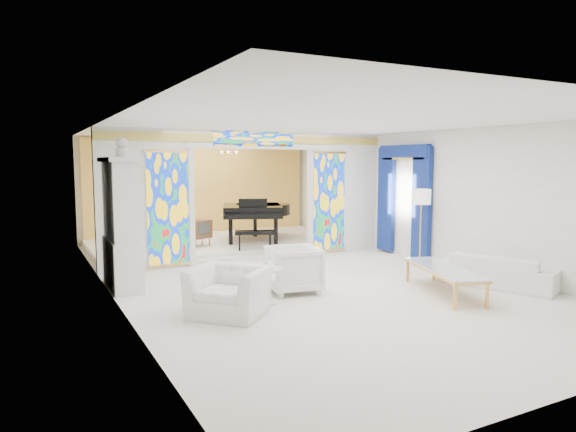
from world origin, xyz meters
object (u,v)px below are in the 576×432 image
china_cabinet (121,224)px  armchair_left (229,292)px  sofa (498,270)px  coffee_table (444,270)px  tv_console (199,229)px  grand_piano (257,211)px  armchair_right (293,269)px

china_cabinet → armchair_left: (1.11, -2.49, -0.81)m
sofa → coffee_table: size_ratio=0.94×
armchair_left → tv_console: tv_console is taller
sofa → tv_console: (-3.83, 5.90, 0.31)m
tv_console → grand_piano: bearing=-11.5°
china_cabinet → armchair_left: china_cabinet is taller
china_cabinet → tv_console: bearing=50.0°
armchair_right → tv_console: size_ratio=1.33×
armchair_right → china_cabinet: bearing=-112.9°
armchair_right → grand_piano: size_ratio=0.30×
china_cabinet → grand_piano: (4.11, 3.15, -0.20)m
sofa → armchair_left: bearing=60.7°
china_cabinet → armchair_right: size_ratio=3.03×
sofa → china_cabinet: bearing=41.0°
coffee_table → tv_console: size_ratio=3.23×
armchair_right → coffee_table: 2.63m
tv_console → coffee_table: bearing=-89.8°
sofa → coffee_table: sofa is taller
armchair_left → sofa: armchair_left is taller
armchair_left → sofa: bearing=38.7°
armchair_left → coffee_table: 3.81m
armchair_right → sofa: size_ratio=0.44×
tv_console → sofa: bearing=-80.3°
armchair_left → tv_console: bearing=122.7°
coffee_table → grand_piano: (-0.77, 6.21, 0.54)m
china_cabinet → tv_console: china_cabinet is taller
sofa → grand_piano: size_ratio=0.67×
tv_console → china_cabinet: bearing=-153.3°
coffee_table → china_cabinet: bearing=147.9°
armchair_left → armchair_right: (1.50, 0.76, 0.05)m
armchair_left → grand_piano: size_ratio=0.36×
armchair_left → armchair_right: 1.68m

